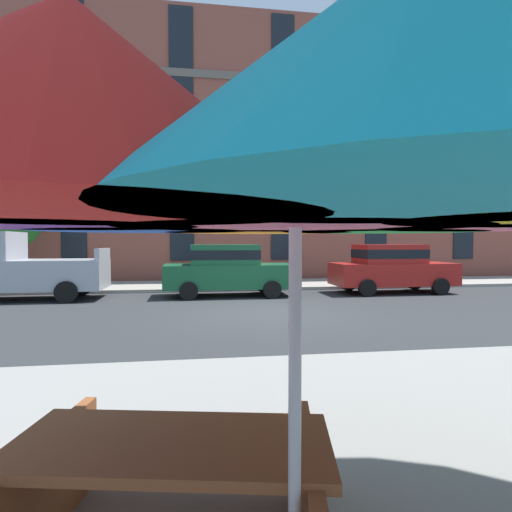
% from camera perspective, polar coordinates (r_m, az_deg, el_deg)
% --- Properties ---
extents(ground_plane, '(120.00, 120.00, 0.00)m').
position_cam_1_polar(ground_plane, '(11.19, 1.44, -7.75)').
color(ground_plane, '#2D3033').
extents(sidewalk_far, '(56.00, 3.60, 0.12)m').
position_cam_1_polar(sidewalk_far, '(17.86, -2.41, -3.91)').
color(sidewalk_far, '#9E998E').
rests_on(sidewalk_far, ground).
extents(apartment_building, '(47.47, 12.08, 12.80)m').
position_cam_1_polar(apartment_building, '(26.31, -4.43, 11.85)').
color(apartment_building, '#934C3D').
rests_on(apartment_building, ground).
extents(pickup_silver, '(5.10, 2.12, 2.20)m').
position_cam_1_polar(pickup_silver, '(15.63, -29.76, -1.45)').
color(pickup_silver, '#A8AAB2').
rests_on(pickup_silver, ground).
extents(sedan_green, '(4.40, 1.98, 1.78)m').
position_cam_1_polar(sedan_green, '(14.64, -3.92, -1.71)').
color(sedan_green, '#195933').
rests_on(sedan_green, ground).
extents(sedan_red, '(4.40, 1.98, 1.78)m').
position_cam_1_polar(sedan_red, '(16.30, 17.79, -1.43)').
color(sedan_red, '#B21E19').
rests_on(sedan_red, ground).
extents(street_tree_left, '(2.33, 2.42, 3.82)m').
position_cam_1_polar(street_tree_left, '(19.41, -30.41, 4.10)').
color(street_tree_left, brown).
rests_on(street_tree_left, ground).
extents(patio_umbrella, '(3.44, 3.44, 2.58)m').
position_cam_1_polar(patio_umbrella, '(1.95, 5.37, 12.05)').
color(patio_umbrella, silver).
rests_on(patio_umbrella, ground).
extents(picnic_table, '(2.07, 1.85, 0.77)m').
position_cam_1_polar(picnic_table, '(2.78, -11.29, -28.40)').
color(picnic_table, brown).
rests_on(picnic_table, ground).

